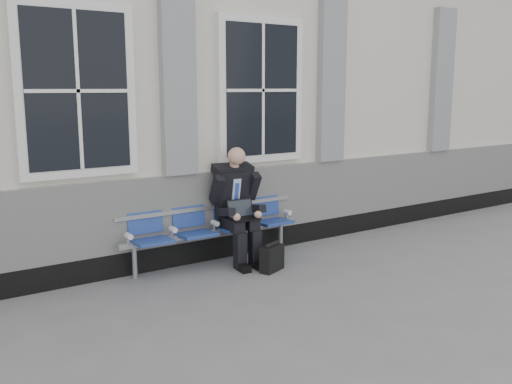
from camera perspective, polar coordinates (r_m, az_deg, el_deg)
ground at (r=6.88m, az=4.96°, el=-9.05°), size 70.00×70.00×0.00m
station_building at (r=9.43m, az=-8.46°, el=9.90°), size 14.40×4.40×4.49m
bench at (r=7.50m, az=-4.39°, el=-3.00°), size 2.60×0.47×0.91m
businessman at (r=7.47m, az=-1.96°, el=-0.97°), size 0.66×0.89×1.53m
briefcase at (r=7.24m, az=1.61°, el=-6.60°), size 0.39×0.28×0.37m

